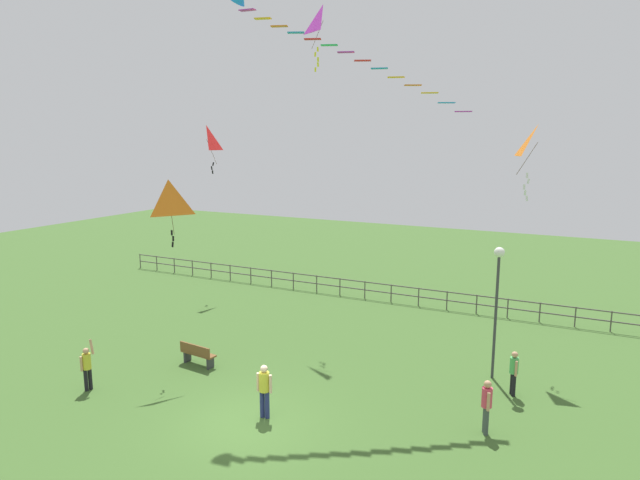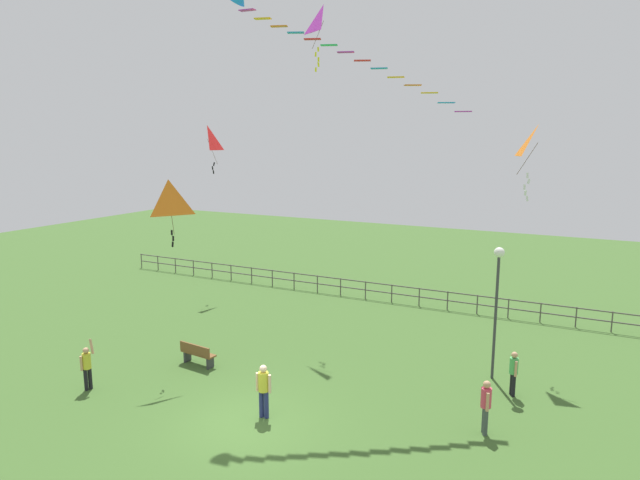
% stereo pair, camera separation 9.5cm
% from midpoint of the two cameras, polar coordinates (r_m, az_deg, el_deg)
% --- Properties ---
extents(ground_plane, '(80.00, 80.00, 0.00)m').
position_cam_midpoint_polar(ground_plane, '(17.58, -7.42, -18.31)').
color(ground_plane, '#3D6028').
extents(lamppost, '(0.36, 0.36, 4.77)m').
position_cam_midpoint_polar(lamppost, '(20.16, 17.98, -4.45)').
color(lamppost, '#38383D').
rests_on(lamppost, ground_plane).
extents(park_bench, '(1.54, 0.57, 0.85)m').
position_cam_midpoint_polar(park_bench, '(21.73, -12.45, -11.37)').
color(park_bench, brown).
rests_on(park_bench, ground_plane).
extents(person_0, '(0.35, 0.46, 1.77)m').
position_cam_midpoint_polar(person_0, '(20.69, -22.82, -11.82)').
color(person_0, black).
rests_on(person_0, ground_plane).
extents(person_1, '(0.28, 0.42, 1.52)m').
position_cam_midpoint_polar(person_1, '(19.83, 19.50, -12.59)').
color(person_1, black).
rests_on(person_1, ground_plane).
extents(person_2, '(0.30, 0.46, 1.63)m').
position_cam_midpoint_polar(person_2, '(17.21, 16.92, -15.86)').
color(person_2, '#3F4C47').
rests_on(person_2, ground_plane).
extents(person_3, '(0.51, 0.31, 1.70)m').
position_cam_midpoint_polar(person_3, '(17.44, -5.69, -14.92)').
color(person_3, navy).
rests_on(person_3, ground_plane).
extents(kite_0, '(1.24, 1.09, 2.87)m').
position_cam_midpoint_polar(kite_0, '(26.59, 0.46, 21.57)').
color(kite_0, '#B22DB2').
extents(kite_1, '(1.03, 0.90, 2.60)m').
position_cam_midpoint_polar(kite_1, '(31.57, -11.45, 10.10)').
color(kite_1, red).
extents(kite_2, '(1.03, 1.24, 2.45)m').
position_cam_midpoint_polar(kite_2, '(20.96, -15.20, 4.10)').
color(kite_2, orange).
extents(kite_4, '(1.14, 0.94, 2.83)m').
position_cam_midpoint_polar(kite_4, '(22.49, 21.65, 9.08)').
color(kite_4, orange).
extents(streamer_kite, '(8.02, 3.01, 4.40)m').
position_cam_midpoint_polar(streamer_kite, '(20.61, -5.54, 22.68)').
color(streamer_kite, '#198CD1').
extents(waterfront_railing, '(36.00, 0.06, 0.95)m').
position_cam_midpoint_polar(waterfront_railing, '(29.26, 7.59, -5.21)').
color(waterfront_railing, '#4C4742').
rests_on(waterfront_railing, ground_plane).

